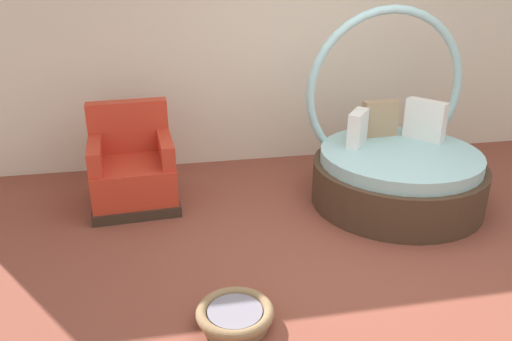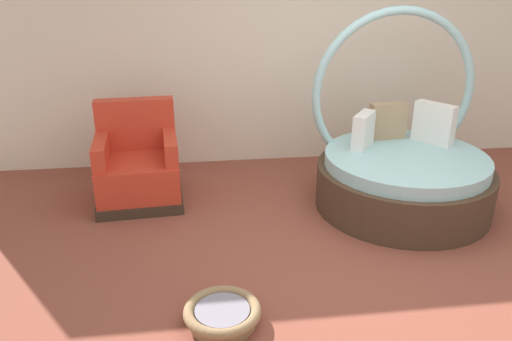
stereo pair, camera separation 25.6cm
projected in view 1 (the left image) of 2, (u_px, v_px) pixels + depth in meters
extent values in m
cube|color=brown|center=(359.00, 267.00, 3.94)|extent=(8.00, 8.00, 0.02)
cube|color=silver|center=(288.00, 28.00, 5.55)|extent=(8.00, 0.12, 2.99)
cylinder|color=#473323|center=(397.00, 183.00, 4.87)|extent=(1.63, 1.63, 0.41)
cylinder|color=#9ED1D6|center=(400.00, 157.00, 4.77)|extent=(1.50, 1.50, 0.12)
torus|color=#9ED1D6|center=(386.00, 91.00, 4.97)|extent=(1.62, 0.08, 1.62)
cube|color=white|center=(425.00, 120.00, 4.99)|extent=(0.33, 0.39, 0.39)
cube|color=tan|center=(380.00, 118.00, 5.09)|extent=(0.36, 0.14, 0.36)
cube|color=white|center=(358.00, 128.00, 4.85)|extent=(0.29, 0.34, 0.33)
cube|color=#38281E|center=(136.00, 199.00, 4.91)|extent=(0.85, 0.85, 0.10)
cube|color=red|center=(134.00, 178.00, 4.82)|extent=(0.81, 0.81, 0.34)
cube|color=red|center=(128.00, 126.00, 4.94)|extent=(0.77, 0.21, 0.50)
cube|color=red|center=(95.00, 154.00, 4.64)|extent=(0.17, 0.69, 0.22)
cube|color=red|center=(165.00, 147.00, 4.79)|extent=(0.17, 0.69, 0.22)
cylinder|color=#8E704C|center=(235.00, 320.00, 3.30)|extent=(0.44, 0.44, 0.06)
torus|color=#8E704C|center=(235.00, 312.00, 3.27)|extent=(0.51, 0.51, 0.07)
cylinder|color=gray|center=(235.00, 314.00, 3.28)|extent=(0.36, 0.36, 0.05)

